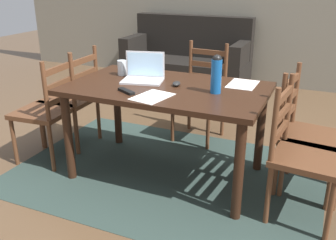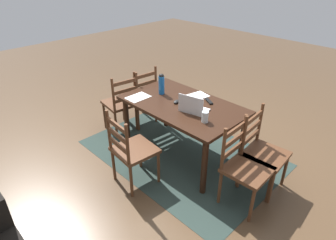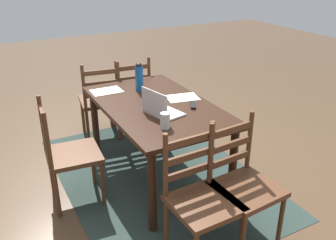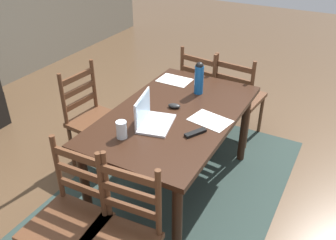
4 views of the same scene
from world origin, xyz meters
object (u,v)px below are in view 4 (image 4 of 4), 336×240
drinking_glass (122,130)px  chair_right_near (238,97)px  water_bottle (199,77)px  laptop (150,117)px  tv_remote (195,133)px  chair_left_far (70,221)px  dining_table (175,123)px  computer_mouse (174,106)px  chair_right_far (205,90)px  chair_far_head (95,120)px

drinking_glass → chair_right_near: bearing=-12.5°
chair_right_near → water_bottle: size_ratio=3.37×
chair_right_near → laptop: 1.37m
water_bottle → tv_remote: (-0.60, -0.25, -0.14)m
water_bottle → drinking_glass: water_bottle is taller
chair_left_far → drinking_glass: size_ratio=7.52×
laptop → water_bottle: 0.65m
dining_table → computer_mouse: computer_mouse is taller
dining_table → water_bottle: water_bottle is taller
dining_table → computer_mouse: size_ratio=15.36×
water_bottle → tv_remote: bearing=-157.4°
chair_right_far → laptop: (-1.29, -0.11, 0.36)m
chair_far_head → tv_remote: chair_far_head is taller
dining_table → chair_right_near: chair_right_near is taller
drinking_glass → tv_remote: drinking_glass is taller
laptop → chair_right_near: bearing=-11.3°
laptop → drinking_glass: size_ratio=2.86×
dining_table → chair_far_head: chair_far_head is taller
chair_far_head → drinking_glass: size_ratio=7.52×
chair_left_far → tv_remote: bearing=-28.1°
chair_far_head → chair_right_far: (1.05, -0.64, 0.00)m
computer_mouse → water_bottle: bearing=-22.5°
chair_far_head → drinking_glass: chair_far_head is taller
dining_table → water_bottle: bearing=-2.8°
chair_right_far → chair_right_near: bearing=-90.0°
chair_right_near → chair_left_far: bearing=170.2°
chair_left_far → chair_right_far: bearing=0.1°
computer_mouse → chair_far_head: bearing=82.4°
chair_right_near → dining_table: bearing=170.4°
water_bottle → computer_mouse: bearing=169.7°
computer_mouse → tv_remote: 0.41m
laptop → water_bottle: size_ratio=1.28×
tv_remote → dining_table: bearing=-8.2°
chair_far_head → chair_right_far: same height
dining_table → computer_mouse: 0.14m
chair_far_head → computer_mouse: chair_far_head is taller
chair_right_far → computer_mouse: size_ratio=9.50×
chair_right_near → tv_remote: 1.30m
dining_table → chair_right_near: bearing=-9.6°
chair_far_head → chair_right_far: 1.23m
chair_left_far → chair_right_far: 2.11m
dining_table → tv_remote: 0.35m
chair_far_head → chair_right_near: same height
chair_far_head → chair_right_near: bearing=-43.8°
computer_mouse → tv_remote: bearing=-143.2°
computer_mouse → drinking_glass: bearing=155.5°
water_bottle → tv_remote: size_ratio=1.66×
chair_right_near → water_bottle: bearing=166.3°
chair_right_near → chair_right_far: same height
chair_right_far → chair_left_far: bearing=-179.9°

